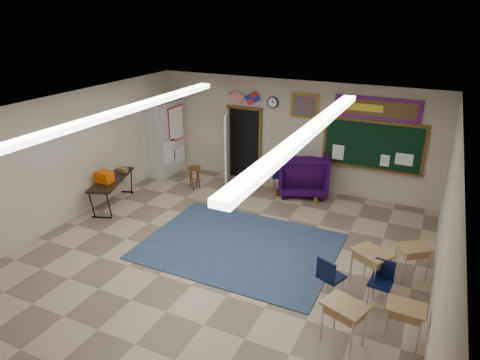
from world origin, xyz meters
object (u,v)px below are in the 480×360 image
at_px(folding_table, 112,190).
at_px(wingback_armchair, 303,172).
at_px(student_desk_front_left, 370,268).
at_px(student_desk_front_right, 411,260).
at_px(wooden_stool, 195,177).

bearing_deg(folding_table, wingback_armchair, 15.31).
relative_size(student_desk_front_left, student_desk_front_right, 1.13).
xyz_separation_m(folding_table, wooden_stool, (1.33, 1.85, -0.07)).
bearing_deg(student_desk_front_right, wingback_armchair, 99.56).
distance_m(student_desk_front_left, wooden_stool, 5.88).
distance_m(wingback_armchair, wooden_stool, 3.01).
height_order(wingback_armchair, student_desk_front_right, wingback_armchair).
bearing_deg(wingback_armchair, student_desk_front_right, 115.60).
relative_size(wingback_armchair, student_desk_front_right, 1.89).
relative_size(wingback_armchair, wooden_stool, 2.12).
relative_size(student_desk_front_left, wooden_stool, 1.26).
distance_m(wingback_armchair, student_desk_front_right, 4.30).
height_order(student_desk_front_left, folding_table, folding_table).
xyz_separation_m(wingback_armchair, folding_table, (-4.15, -2.87, -0.21)).
relative_size(student_desk_front_left, folding_table, 0.43).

